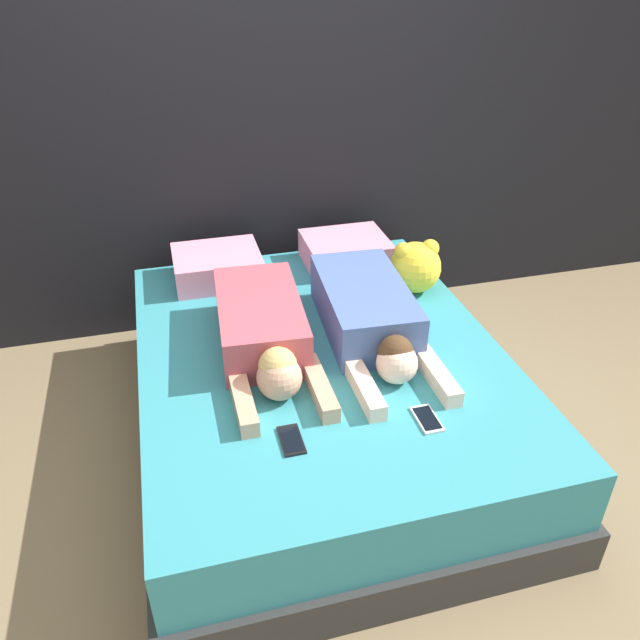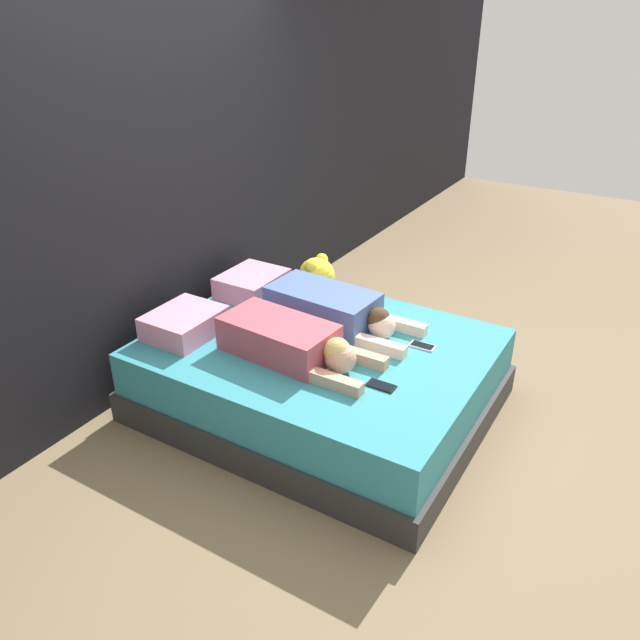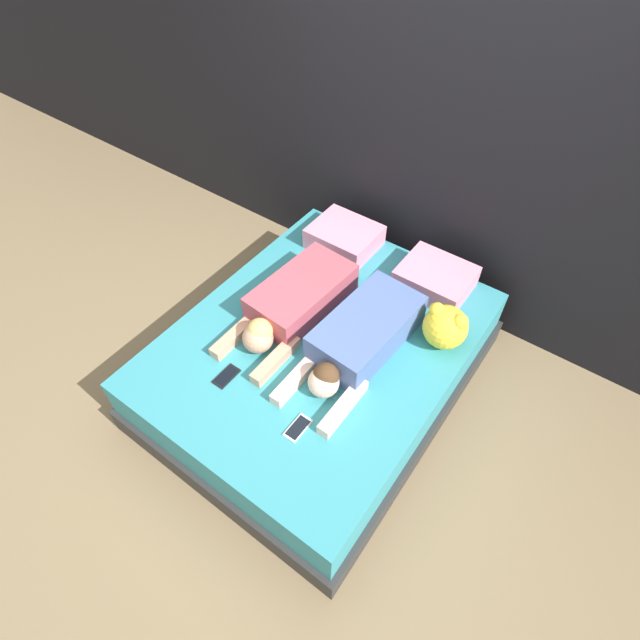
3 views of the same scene
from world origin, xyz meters
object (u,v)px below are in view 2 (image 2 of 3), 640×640
object	(u,v)px
pillow_head_right	(252,284)
cell_phone_right	(422,346)
person_right	(333,309)
pillow_head_left	(185,323)
person_left	(291,342)
plush_toy	(317,275)
cell_phone_left	(381,386)
bed	(320,375)

from	to	relation	value
pillow_head_right	cell_phone_right	bearing A→B (deg)	-93.62
person_right	cell_phone_right	xyz separation A→B (m)	(0.03, -0.61, -0.10)
pillow_head_left	person_left	bearing A→B (deg)	-81.03
person_left	plush_toy	world-z (taller)	plush_toy
pillow_head_left	pillow_head_right	size ratio (longest dim) A/B	1.00
pillow_head_right	person_left	xyz separation A→B (m)	(-0.59, -0.72, 0.02)
pillow_head_right	person_left	size ratio (longest dim) A/B	0.45
pillow_head_right	plush_toy	bearing A→B (deg)	-56.75
person_right	plush_toy	world-z (taller)	plush_toy
cell_phone_right	person_left	bearing A→B (deg)	129.32
plush_toy	pillow_head_left	bearing A→B (deg)	158.19
pillow_head_left	cell_phone_right	world-z (taller)	pillow_head_left
plush_toy	person_left	bearing A→B (deg)	-158.09
cell_phone_left	cell_phone_right	size ratio (longest dim) A/B	1.00
cell_phone_left	plush_toy	size ratio (longest dim) A/B	0.58
pillow_head_left	plush_toy	distance (m)	1.03
bed	person_right	distance (m)	0.43
pillow_head_left	person_right	world-z (taller)	person_right
bed	person_left	size ratio (longest dim) A/B	2.08
person_left	bed	bearing A→B (deg)	-12.79
cell_phone_left	plush_toy	world-z (taller)	plush_toy
bed	cell_phone_left	world-z (taller)	cell_phone_left
cell_phone_left	pillow_head_left	bearing A→B (deg)	94.31
pillow_head_right	cell_phone_left	distance (m)	1.45
person_right	cell_phone_right	world-z (taller)	person_right
cell_phone_left	plush_toy	xyz separation A→B (m)	(0.85, 0.93, 0.13)
person_left	person_right	bearing A→B (deg)	-0.38
pillow_head_right	pillow_head_left	bearing A→B (deg)	180.00
person_left	cell_phone_left	world-z (taller)	person_left
person_left	cell_phone_left	xyz separation A→B (m)	(-0.01, -0.60, -0.09)
cell_phone_left	cell_phone_right	distance (m)	0.52
person_left	cell_phone_left	distance (m)	0.60
plush_toy	cell_phone_left	bearing A→B (deg)	-132.47
person_right	cell_phone_left	distance (m)	0.78
bed	cell_phone_left	xyz separation A→B (m)	(-0.25, -0.54, 0.25)
person_left	person_right	size ratio (longest dim) A/B	0.97
cell_phone_left	cell_phone_right	bearing A→B (deg)	-2.32
person_right	plush_toy	distance (m)	0.50
bed	plush_toy	bearing A→B (deg)	33.07
bed	pillow_head_right	xyz separation A→B (m)	(0.35, 0.77, 0.32)
person_right	cell_phone_right	distance (m)	0.62
plush_toy	cell_phone_right	bearing A→B (deg)	-109.32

